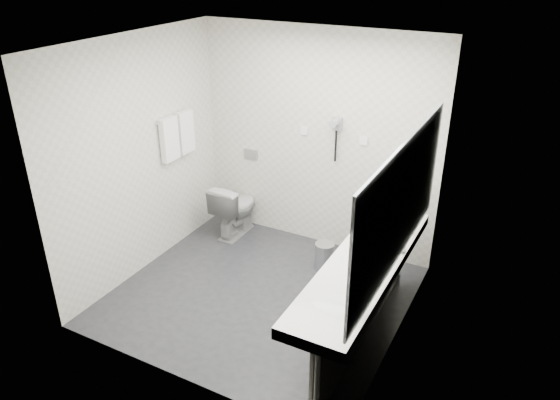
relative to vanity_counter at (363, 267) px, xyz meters
The scene contains 31 objects.
floor 1.39m from the vanity_counter, 169.92° to the left, with size 2.80×2.80×0.00m, color #28282D.
ceiling 2.05m from the vanity_counter, 169.92° to the left, with size 2.80×2.80×0.00m, color white.
wall_back 1.93m from the vanity_counter, 126.87° to the left, with size 2.80×2.80×0.00m, color silver.
wall_front 1.64m from the vanity_counter, 135.64° to the right, with size 2.80×2.80×0.00m, color silver.
wall_left 2.57m from the vanity_counter, behind, with size 2.60×2.60×0.00m, color silver.
wall_right 0.56m from the vanity_counter, 36.03° to the left, with size 2.60×2.60×0.00m, color silver.
vanity_counter is the anchor object (origin of this frame).
vanity_panel 0.43m from the vanity_counter, ahead, with size 0.03×2.15×0.75m, color gray.
vanity_post_near 1.12m from the vanity_counter, 86.97° to the right, with size 0.06×0.06×0.75m, color silver.
vanity_post_far 1.12m from the vanity_counter, 86.97° to the left, with size 0.06×0.06×0.75m, color silver.
mirror 0.70m from the vanity_counter, ahead, with size 0.02×2.20×1.05m, color #B2BCC6.
basin_near 0.65m from the vanity_counter, 90.00° to the right, with size 0.40×0.31×0.05m, color white.
basin_far 0.65m from the vanity_counter, 90.00° to the left, with size 0.40×0.31×0.05m, color white.
faucet_near 0.69m from the vanity_counter, 73.30° to the right, with size 0.04×0.04×0.15m, color silver.
faucet_far 0.69m from the vanity_counter, 73.30° to the left, with size 0.04×0.04×0.15m, color silver.
soap_bottle_a 0.16m from the vanity_counter, 49.68° to the left, with size 0.04×0.04×0.09m, color silver.
soap_bottle_c 0.12m from the vanity_counter, 59.13° to the right, with size 0.05×0.05×0.13m, color silver.
glass_left 0.35m from the vanity_counter, 63.97° to the left, with size 0.05×0.05×0.10m, color silver.
glass_right 0.40m from the vanity_counter, 51.80° to the left, with size 0.06×0.06×0.12m, color silver.
toilet 2.40m from the vanity_counter, 149.81° to the left, with size 0.38×0.67×0.68m, color white.
flush_plate 2.48m from the vanity_counter, 143.06° to the left, with size 0.18×0.02×0.12m, color #B2B5BA.
pedal_bin 1.39m from the vanity_counter, 127.93° to the left, with size 0.21×0.21×0.30m, color #B2B5BA.
bin_lid 1.32m from the vanity_counter, 127.93° to the left, with size 0.21×0.21×0.01m, color #B2B5BA.
towel_rail 2.69m from the vanity_counter, 163.14° to the left, with size 0.02×0.02×0.62m, color silver.
towel_near 2.59m from the vanity_counter, 166.10° to the left, with size 0.07×0.24×0.48m, color white.
towel_far 2.67m from the vanity_counter, 160.15° to the left, with size 0.07×0.24×0.48m, color white.
dryer_cradle 1.85m from the vanity_counter, 120.76° to the left, with size 0.10×0.04×0.14m, color #939297.
dryer_barrel 1.81m from the vanity_counter, 122.01° to the left, with size 0.08×0.08×0.14m, color #939297.
dryer_cord 1.76m from the vanity_counter, 121.02° to the left, with size 0.02×0.02×0.35m, color black.
switch_plate_a 2.04m from the vanity_counter, 130.59° to the left, with size 0.09×0.02×0.09m, color white.
switch_plate_b 1.69m from the vanity_counter, 111.13° to the left, with size 0.09×0.02×0.09m, color white.
Camera 1 is at (2.27, -3.84, 3.25)m, focal length 34.10 mm.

